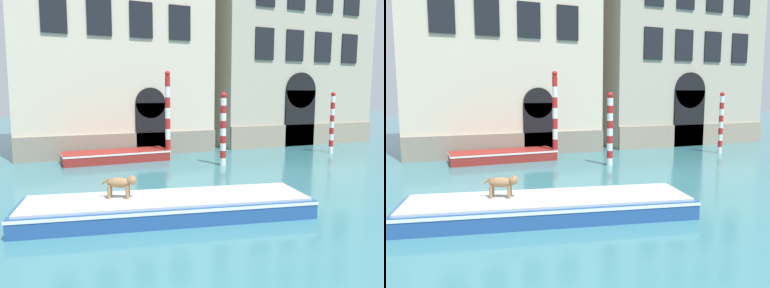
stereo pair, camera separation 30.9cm
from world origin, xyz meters
TOP-DOWN VIEW (x-y plane):
  - palazzo_right at (13.99, 20.63)m, footprint 10.94×6.13m
  - boat_foreground at (1.16, 7.39)m, footprint 7.89×3.36m
  - dog_on_deck at (-0.01, 7.76)m, footprint 0.87×0.52m
  - boat_moored_near_palazzo at (1.50, 16.38)m, footprint 5.13×1.88m
  - mooring_pole_0 at (13.24, 14.53)m, footprint 0.24×0.24m
  - mooring_pole_1 at (5.88, 13.43)m, footprint 0.28×0.28m
  - mooring_pole_2 at (3.99, 15.77)m, footprint 0.27×0.27m

SIDE VIEW (x-z plane):
  - boat_moored_near_palazzo at x=1.50m, z-range 0.01..0.52m
  - boat_foreground at x=1.16m, z-range 0.02..0.56m
  - dog_on_deck at x=-0.01m, z-range 0.64..1.26m
  - mooring_pole_1 at x=5.88m, z-range 0.02..3.38m
  - mooring_pole_0 at x=13.24m, z-range 0.02..3.41m
  - mooring_pole_2 at x=3.99m, z-range 0.02..4.42m
  - palazzo_right at x=13.99m, z-range -0.02..19.24m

